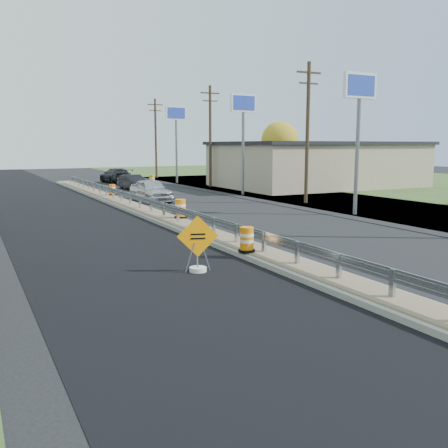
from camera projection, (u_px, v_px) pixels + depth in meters
name	position (u px, v px, depth m)	size (l,w,h in m)	color
ground	(214.00, 239.00, 21.19)	(140.00, 140.00, 0.00)	black
milled_overlay	(65.00, 216.00, 27.95)	(7.20, 120.00, 0.01)	black
median	(151.00, 214.00, 28.19)	(1.60, 55.00, 0.23)	gray
guardrail	(145.00, 201.00, 28.97)	(0.10, 46.15, 0.72)	silver
retail_building_near	(317.00, 164.00, 47.94)	(18.50, 12.50, 4.27)	tan
pylon_sign_south	(359.00, 99.00, 27.59)	(2.20, 0.30, 7.90)	slate
pylon_sign_mid	(243.00, 112.00, 38.98)	(2.20, 0.30, 7.90)	slate
pylon_sign_north	(176.00, 120.00, 51.25)	(2.20, 0.30, 7.90)	slate
utility_pole_smid	(307.00, 130.00, 33.54)	(1.90, 0.26, 9.40)	#473523
utility_pole_nmid	(210.00, 134.00, 46.69)	(1.90, 0.26, 9.40)	#473523
utility_pole_north	(156.00, 137.00, 59.84)	(1.90, 0.26, 9.40)	#473523
tree_far_yellow	(280.00, 140.00, 62.12)	(4.62, 4.62, 6.86)	#473523
caution_sign	(198.00, 258.00, 15.64)	(1.25, 0.54, 1.79)	white
barrel_median_near	(247.00, 240.00, 17.57)	(0.60, 0.60, 0.88)	black
barrel_median_mid	(181.00, 209.00, 25.71)	(0.66, 0.66, 0.96)	black
barrel_median_far	(112.00, 190.00, 37.41)	(0.56, 0.56, 0.82)	black
barrel_shoulder_far	(152.00, 180.00, 50.10)	(0.67, 0.67, 0.98)	black
car_silver	(151.00, 190.00, 35.14)	(1.86, 4.62, 1.57)	silver
car_dark_mid	(133.00, 182.00, 44.47)	(1.42, 4.06, 1.34)	black
car_dark_far	(116.00, 176.00, 52.21)	(2.20, 5.42, 1.57)	black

